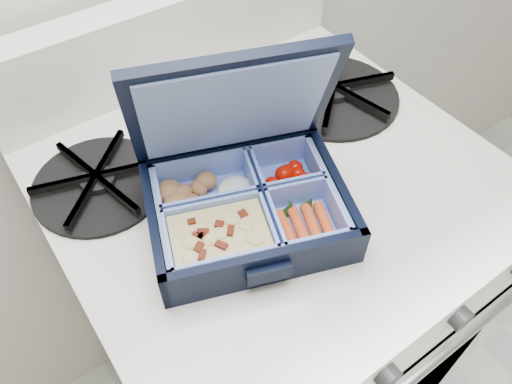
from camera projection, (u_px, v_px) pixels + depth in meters
stove at (264, 314)px, 0.99m from camera, size 0.56×0.56×0.85m
bento_box at (247, 209)px, 0.59m from camera, size 0.27×0.24×0.05m
burner_grate at (333, 90)px, 0.75m from camera, size 0.25×0.25×0.03m
burner_grate_rear at (98, 181)px, 0.64m from camera, size 0.21×0.21×0.02m
fork at (250, 144)px, 0.69m from camera, size 0.10×0.15×0.01m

